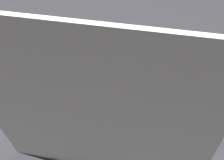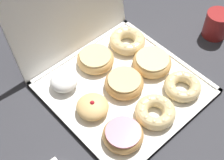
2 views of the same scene
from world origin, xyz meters
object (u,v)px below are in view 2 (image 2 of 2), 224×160
at_px(donut_box, 124,88).
at_px(jelly_filled_donut_3, 94,108).
at_px(pink_frosted_donut_0, 123,135).
at_px(cruller_donut_8, 127,41).
at_px(glazed_ring_donut_7, 96,59).
at_px(cruller_donut_1, 155,112).
at_px(glazed_ring_donut_5, 152,63).
at_px(coffee_mug, 217,23).
at_px(powdered_filled_donut_6, 64,81).
at_px(glazed_ring_donut_4, 125,83).
at_px(cruller_donut_2, 183,86).

height_order(donut_box, jelly_filled_donut_3, jelly_filled_donut_3).
height_order(pink_frosted_donut_0, cruller_donut_8, cruller_donut_8).
distance_m(donut_box, glazed_ring_donut_7, 0.13).
xyz_separation_m(cruller_donut_1, jelly_filled_donut_3, (-0.12, 0.13, 0.00)).
bearing_deg(glazed_ring_donut_5, coffee_mug, -7.56).
xyz_separation_m(donut_box, glazed_ring_donut_7, (0.00, 0.13, 0.03)).
bearing_deg(powdered_filled_donut_6, cruller_donut_8, -1.08).
bearing_deg(cruller_donut_1, glazed_ring_donut_7, 88.20).
bearing_deg(glazed_ring_donut_4, powdered_filled_donut_6, 135.94).
xyz_separation_m(glazed_ring_donut_5, coffee_mug, (0.28, -0.04, 0.02)).
bearing_deg(pink_frosted_donut_0, coffee_mug, 9.11).
relative_size(glazed_ring_donut_5, coffee_mug, 1.20).
height_order(glazed_ring_donut_5, powdered_filled_donut_6, powdered_filled_donut_6).
height_order(donut_box, cruller_donut_8, cruller_donut_8).
bearing_deg(glazed_ring_donut_7, glazed_ring_donut_5, -48.14).
bearing_deg(cruller_donut_1, glazed_ring_donut_5, 45.65).
bearing_deg(powdered_filled_donut_6, donut_box, -44.29).
relative_size(powdered_filled_donut_6, glazed_ring_donut_7, 0.70).
xyz_separation_m(jelly_filled_donut_3, glazed_ring_donut_4, (0.13, 0.00, 0.00)).
relative_size(cruller_donut_1, glazed_ring_donut_4, 0.98).
relative_size(cruller_donut_1, glazed_ring_donut_7, 0.98).
bearing_deg(powdered_filled_donut_6, cruller_donut_2, -45.07).
bearing_deg(donut_box, cruller_donut_2, -45.87).
bearing_deg(donut_box, powdered_filled_donut_6, 135.71).
distance_m(pink_frosted_donut_0, powdered_filled_donut_6, 0.25).
bearing_deg(glazed_ring_donut_4, glazed_ring_donut_5, -0.42).
height_order(pink_frosted_donut_0, cruller_donut_2, pink_frosted_donut_0).
bearing_deg(glazed_ring_donut_5, powdered_filled_donut_6, 153.00).
xyz_separation_m(cruller_donut_2, coffee_mug, (0.28, 0.09, 0.02)).
bearing_deg(cruller_donut_8, glazed_ring_donut_5, -94.48).
height_order(donut_box, glazed_ring_donut_5, glazed_ring_donut_5).
bearing_deg(coffee_mug, glazed_ring_donut_7, 156.92).
height_order(cruller_donut_2, glazed_ring_donut_5, glazed_ring_donut_5).
bearing_deg(donut_box, glazed_ring_donut_7, 88.79).
distance_m(donut_box, coffee_mug, 0.40).
bearing_deg(cruller_donut_1, cruller_donut_2, 3.16).
distance_m(glazed_ring_donut_5, coffee_mug, 0.28).
bearing_deg(cruller_donut_1, jelly_filled_donut_3, 133.09).
bearing_deg(pink_frosted_donut_0, glazed_ring_donut_7, 63.83).
bearing_deg(coffee_mug, glazed_ring_donut_4, 174.57).
distance_m(jelly_filled_donut_3, glazed_ring_donut_5, 0.24).
bearing_deg(donut_box, pink_frosted_donut_0, -134.79).
relative_size(cruller_donut_2, glazed_ring_donut_7, 0.94).
relative_size(cruller_donut_1, cruller_donut_2, 1.04).
bearing_deg(coffee_mug, glazed_ring_donut_5, 172.44).
bearing_deg(coffee_mug, cruller_donut_2, -162.92).
bearing_deg(pink_frosted_donut_0, glazed_ring_donut_5, 26.41).
xyz_separation_m(cruller_donut_1, glazed_ring_donut_5, (0.13, 0.13, 0.00)).
xyz_separation_m(donut_box, glazed_ring_donut_4, (0.00, -0.00, 0.03)).
bearing_deg(cruller_donut_8, powdered_filled_donut_6, 178.92).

